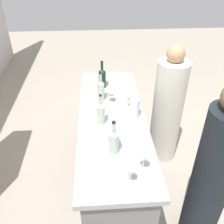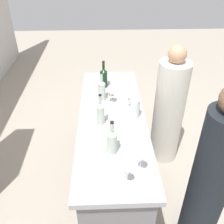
# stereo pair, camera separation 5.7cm
# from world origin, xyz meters

# --- Properties ---
(ground_plane) EXTENTS (12.00, 12.00, 0.00)m
(ground_plane) POSITION_xyz_m (0.00, 0.00, 0.00)
(ground_plane) COLOR #9E9384
(bar_counter) EXTENTS (2.00, 0.65, 0.91)m
(bar_counter) POSITION_xyz_m (0.00, 0.00, 0.46)
(bar_counter) COLOR slate
(bar_counter) RESTS_ON ground
(wine_bottle_leftmost_clear_pale) EXTENTS (0.08, 0.08, 0.30)m
(wine_bottle_leftmost_clear_pale) POSITION_xyz_m (-0.50, 0.02, 1.03)
(wine_bottle_leftmost_clear_pale) COLOR #B7C6B2
(wine_bottle_leftmost_clear_pale) RESTS_ON bar_counter
(wine_bottle_second_left_clear_pale) EXTENTS (0.07, 0.07, 0.31)m
(wine_bottle_second_left_clear_pale) POSITION_xyz_m (-0.10, 0.11, 1.03)
(wine_bottle_second_left_clear_pale) COLOR #B7C6B2
(wine_bottle_second_left_clear_pale) RESTS_ON bar_counter
(wine_bottle_center_clear_pale) EXTENTS (0.08, 0.08, 0.32)m
(wine_bottle_center_clear_pale) POSITION_xyz_m (0.33, 0.10, 1.03)
(wine_bottle_center_clear_pale) COLOR #B7C6B2
(wine_bottle_center_clear_pale) RESTS_ON bar_counter
(wine_bottle_second_right_dark_green) EXTENTS (0.08, 0.08, 0.32)m
(wine_bottle_second_right_dark_green) POSITION_xyz_m (0.61, 0.07, 1.03)
(wine_bottle_second_right_dark_green) COLOR black
(wine_bottle_second_right_dark_green) RESTS_ON bar_counter
(wine_glass_near_left) EXTENTS (0.07, 0.07, 0.14)m
(wine_glass_near_left) POSITION_xyz_m (0.14, -0.19, 1.01)
(wine_glass_near_left) COLOR white
(wine_glass_near_left) RESTS_ON bar_counter
(wine_glass_near_center) EXTENTS (0.08, 0.08, 0.15)m
(wine_glass_near_center) POSITION_xyz_m (-0.71, -0.18, 1.03)
(wine_glass_near_center) COLOR white
(wine_glass_near_center) RESTS_ON bar_counter
(wine_glass_near_right) EXTENTS (0.07, 0.07, 0.16)m
(wine_glass_near_right) POSITION_xyz_m (-0.83, -0.07, 1.02)
(wine_glass_near_right) COLOR white
(wine_glass_near_right) RESTS_ON bar_counter
(wine_glass_far_left) EXTENTS (0.08, 0.08, 0.14)m
(wine_glass_far_left) POSITION_xyz_m (0.26, 0.00, 1.00)
(wine_glass_far_left) COLOR white
(wine_glass_far_left) RESTS_ON bar_counter
(water_pitcher) EXTENTS (0.09, 0.09, 0.19)m
(water_pitcher) POSITION_xyz_m (-0.01, -0.22, 1.01)
(water_pitcher) COLOR silver
(water_pitcher) RESTS_ON bar_counter
(person_left_guest) EXTENTS (0.39, 0.39, 1.48)m
(person_left_guest) POSITION_xyz_m (0.39, -0.68, 0.68)
(person_left_guest) COLOR beige
(person_left_guest) RESTS_ON ground
(person_center_guest) EXTENTS (0.36, 0.36, 1.62)m
(person_center_guest) POSITION_xyz_m (-0.70, -0.76, 0.76)
(person_center_guest) COLOR black
(person_center_guest) RESTS_ON ground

